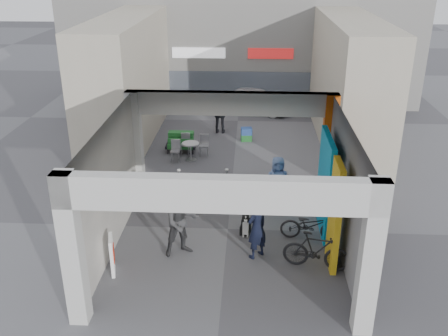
# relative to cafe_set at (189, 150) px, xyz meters

# --- Properties ---
(ground) EXTENTS (90.00, 90.00, 0.00)m
(ground) POSITION_rel_cafe_set_xyz_m (1.77, -5.37, -0.29)
(ground) COLOR #5B5B61
(ground) RESTS_ON ground
(arcade_canopy) EXTENTS (6.40, 6.45, 6.40)m
(arcade_canopy) POSITION_rel_cafe_set_xyz_m (2.31, -6.19, 2.01)
(arcade_canopy) COLOR #BCBBB7
(arcade_canopy) RESTS_ON ground
(far_building) EXTENTS (18.00, 4.08, 8.00)m
(far_building) POSITION_rel_cafe_set_xyz_m (1.77, 8.62, 3.70)
(far_building) COLOR silver
(far_building) RESTS_ON ground
(plaza_bldg_left) EXTENTS (2.00, 9.00, 5.00)m
(plaza_bldg_left) POSITION_rel_cafe_set_xyz_m (-2.73, 2.13, 2.21)
(plaza_bldg_left) COLOR #B3A995
(plaza_bldg_left) RESTS_ON ground
(plaza_bldg_right) EXTENTS (2.00, 9.00, 5.00)m
(plaza_bldg_right) POSITION_rel_cafe_set_xyz_m (6.27, 2.13, 2.21)
(plaza_bldg_right) COLOR #B3A995
(plaza_bldg_right) RESTS_ON ground
(bollard_left) EXTENTS (0.09, 0.09, 0.83)m
(bollard_left) POSITION_rel_cafe_set_xyz_m (0.07, -3.12, 0.12)
(bollard_left) COLOR #96989E
(bollard_left) RESTS_ON ground
(bollard_center) EXTENTS (0.09, 0.09, 0.88)m
(bollard_center) POSITION_rel_cafe_set_xyz_m (1.63, -3.11, 0.14)
(bollard_center) COLOR #96989E
(bollard_center) RESTS_ON ground
(bollard_right) EXTENTS (0.09, 0.09, 0.91)m
(bollard_right) POSITION_rel_cafe_set_xyz_m (3.36, -3.00, 0.16)
(bollard_right) COLOR #96989E
(bollard_right) RESTS_ON ground
(advert_board_near) EXTENTS (0.21, 0.55, 1.00)m
(advert_board_near) POSITION_rel_cafe_set_xyz_m (-0.98, -7.62, 0.21)
(advert_board_near) COLOR silver
(advert_board_near) RESTS_ON ground
(advert_board_far) EXTENTS (0.10, 0.55, 1.00)m
(advert_board_far) POSITION_rel_cafe_set_xyz_m (-0.98, -4.02, 0.21)
(advert_board_far) COLOR silver
(advert_board_far) RESTS_ON ground
(cafe_set) EXTENTS (1.37, 1.11, 0.83)m
(cafe_set) POSITION_rel_cafe_set_xyz_m (0.00, 0.00, 0.00)
(cafe_set) COLOR #99999D
(cafe_set) RESTS_ON ground
(produce_stand) EXTENTS (1.19, 0.65, 0.78)m
(produce_stand) POSITION_rel_cafe_set_xyz_m (-0.38, 0.57, 0.02)
(produce_stand) COLOR black
(produce_stand) RESTS_ON ground
(crate_stack) EXTENTS (0.48, 0.40, 0.56)m
(crate_stack) POSITION_rel_cafe_set_xyz_m (2.21, 1.98, -0.01)
(crate_stack) COLOR #18561B
(crate_stack) RESTS_ON ground
(border_collie) EXTENTS (0.27, 0.52, 0.73)m
(border_collie) POSITION_rel_cafe_set_xyz_m (2.28, -5.66, -0.01)
(border_collie) COLOR black
(border_collie) RESTS_ON ground
(man_with_dog) EXTENTS (0.74, 0.73, 1.72)m
(man_with_dog) POSITION_rel_cafe_set_xyz_m (2.58, -6.72, 0.56)
(man_with_dog) COLOR black
(man_with_dog) RESTS_ON ground
(man_back_turned) EXTENTS (1.16, 1.07, 1.92)m
(man_back_turned) POSITION_rel_cafe_set_xyz_m (0.63, -6.68, 0.67)
(man_back_turned) COLOR #363739
(man_back_turned) RESTS_ON ground
(man_elderly) EXTENTS (0.87, 0.64, 1.63)m
(man_elderly) POSITION_rel_cafe_set_xyz_m (3.23, -3.81, 0.52)
(man_elderly) COLOR #5E7BB7
(man_elderly) RESTS_ON ground
(man_crates) EXTENTS (1.08, 0.51, 1.81)m
(man_crates) POSITION_rel_cafe_set_xyz_m (1.05, 2.90, 0.61)
(man_crates) COLOR black
(man_crates) RESTS_ON ground
(bicycle_front) EXTENTS (1.70, 0.70, 0.87)m
(bicycle_front) POSITION_rel_cafe_set_xyz_m (4.07, -5.78, 0.14)
(bicycle_front) COLOR black
(bicycle_front) RESTS_ON ground
(bicycle_rear) EXTENTS (1.75, 0.82, 1.01)m
(bicycle_rear) POSITION_rel_cafe_set_xyz_m (4.07, -7.16, 0.21)
(bicycle_rear) COLOR black
(bicycle_rear) RESTS_ON ground
(white_van) EXTENTS (3.85, 2.67, 1.22)m
(white_van) POSITION_rel_cafe_set_xyz_m (2.59, 6.13, 0.31)
(white_van) COLOR silver
(white_van) RESTS_ON ground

